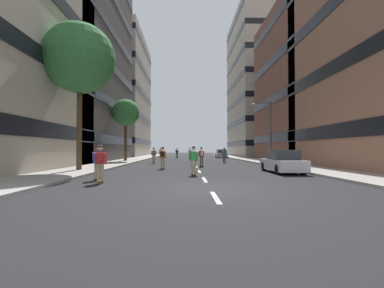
{
  "coord_description": "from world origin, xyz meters",
  "views": [
    {
      "loc": [
        -0.99,
        -10.68,
        1.58
      ],
      "look_at": [
        0.0,
        28.79,
        2.34
      ],
      "focal_mm": 24.81,
      "sensor_mm": 36.0,
      "label": 1
    }
  ],
  "objects_px": {
    "skater_2": "(160,153)",
    "skater_8": "(201,155)",
    "street_tree_mid": "(80,59)",
    "skater_1": "(100,161)",
    "parked_car_near": "(221,154)",
    "skater_6": "(154,154)",
    "street_tree_near": "(126,113)",
    "skater_4": "(194,159)",
    "skater_7": "(98,161)",
    "parked_car_mid": "(282,162)",
    "streetlamp_right": "(267,125)",
    "skater_5": "(163,156)",
    "skater_9": "(177,152)",
    "skater_3": "(190,153)",
    "skater_0": "(224,154)"
  },
  "relations": [
    {
      "from": "skater_3",
      "to": "skater_5",
      "type": "bearing_deg",
      "value": -96.54
    },
    {
      "from": "parked_car_mid",
      "to": "skater_9",
      "type": "xyz_separation_m",
      "value": [
        -7.99,
        29.04,
        0.32
      ]
    },
    {
      "from": "skater_2",
      "to": "skater_8",
      "type": "height_order",
      "value": "same"
    },
    {
      "from": "skater_5",
      "to": "skater_6",
      "type": "height_order",
      "value": "same"
    },
    {
      "from": "skater_5",
      "to": "skater_9",
      "type": "bearing_deg",
      "value": 89.3
    },
    {
      "from": "skater_3",
      "to": "skater_6",
      "type": "xyz_separation_m",
      "value": [
        -4.23,
        -13.99,
        0.0
      ]
    },
    {
      "from": "parked_car_mid",
      "to": "skater_4",
      "type": "distance_m",
      "value": 6.19
    },
    {
      "from": "skater_6",
      "to": "skater_8",
      "type": "xyz_separation_m",
      "value": [
        4.93,
        -5.39,
        0.0
      ]
    },
    {
      "from": "streetlamp_right",
      "to": "skater_0",
      "type": "bearing_deg",
      "value": 143.54
    },
    {
      "from": "streetlamp_right",
      "to": "skater_3",
      "type": "height_order",
      "value": "streetlamp_right"
    },
    {
      "from": "parked_car_near",
      "to": "skater_6",
      "type": "relative_size",
      "value": 2.47
    },
    {
      "from": "skater_5",
      "to": "parked_car_near",
      "type": "bearing_deg",
      "value": 72.74
    },
    {
      "from": "streetlamp_right",
      "to": "skater_5",
      "type": "distance_m",
      "value": 13.06
    },
    {
      "from": "parked_car_near",
      "to": "skater_6",
      "type": "xyz_separation_m",
      "value": [
        -9.98,
        -18.43,
        0.32
      ]
    },
    {
      "from": "skater_1",
      "to": "skater_2",
      "type": "xyz_separation_m",
      "value": [
        -0.35,
        33.51,
        -0.03
      ]
    },
    {
      "from": "street_tree_mid",
      "to": "streetlamp_right",
      "type": "relative_size",
      "value": 1.59
    },
    {
      "from": "parked_car_mid",
      "to": "skater_1",
      "type": "distance_m",
      "value": 11.68
    },
    {
      "from": "skater_2",
      "to": "skater_7",
      "type": "distance_m",
      "value": 32.19
    },
    {
      "from": "skater_4",
      "to": "skater_6",
      "type": "bearing_deg",
      "value": 106.82
    },
    {
      "from": "skater_8",
      "to": "skater_9",
      "type": "relative_size",
      "value": 1.0
    },
    {
      "from": "skater_8",
      "to": "skater_9",
      "type": "height_order",
      "value": "same"
    },
    {
      "from": "skater_7",
      "to": "skater_8",
      "type": "distance_m",
      "value": 11.75
    },
    {
      "from": "parked_car_near",
      "to": "street_tree_mid",
      "type": "height_order",
      "value": "street_tree_mid"
    },
    {
      "from": "street_tree_mid",
      "to": "skater_1",
      "type": "relative_size",
      "value": 5.82
    },
    {
      "from": "skater_0",
      "to": "skater_7",
      "type": "distance_m",
      "value": 19.59
    },
    {
      "from": "skater_6",
      "to": "street_tree_near",
      "type": "bearing_deg",
      "value": 134.67
    },
    {
      "from": "streetlamp_right",
      "to": "street_tree_near",
      "type": "bearing_deg",
      "value": 161.88
    },
    {
      "from": "parked_car_near",
      "to": "street_tree_near",
      "type": "height_order",
      "value": "street_tree_near"
    },
    {
      "from": "street_tree_near",
      "to": "skater_5",
      "type": "relative_size",
      "value": 4.33
    },
    {
      "from": "skater_3",
      "to": "skater_7",
      "type": "relative_size",
      "value": 1.0
    },
    {
      "from": "skater_1",
      "to": "skater_5",
      "type": "xyz_separation_m",
      "value": [
        2.16,
        8.55,
        0.0
      ]
    },
    {
      "from": "street_tree_mid",
      "to": "skater_5",
      "type": "height_order",
      "value": "street_tree_mid"
    },
    {
      "from": "skater_3",
      "to": "skater_1",
      "type": "bearing_deg",
      "value": -98.7
    },
    {
      "from": "street_tree_mid",
      "to": "streetlamp_right",
      "type": "xyz_separation_m",
      "value": [
        16.25,
        9.16,
        -3.86
      ]
    },
    {
      "from": "street_tree_near",
      "to": "skater_4",
      "type": "bearing_deg",
      "value": -65.09
    },
    {
      "from": "street_tree_mid",
      "to": "skater_1",
      "type": "distance_m",
      "value": 10.12
    },
    {
      "from": "skater_0",
      "to": "skater_5",
      "type": "height_order",
      "value": "same"
    },
    {
      "from": "streetlamp_right",
      "to": "skater_5",
      "type": "xyz_separation_m",
      "value": [
        -10.55,
        -7.04,
        -3.12
      ]
    },
    {
      "from": "street_tree_mid",
      "to": "skater_5",
      "type": "bearing_deg",
      "value": 20.47
    },
    {
      "from": "streetlamp_right",
      "to": "skater_9",
      "type": "relative_size",
      "value": 3.65
    },
    {
      "from": "skater_7",
      "to": "parked_car_mid",
      "type": "bearing_deg",
      "value": 19.31
    },
    {
      "from": "skater_2",
      "to": "skater_7",
      "type": "relative_size",
      "value": 1.0
    },
    {
      "from": "street_tree_mid",
      "to": "streetlamp_right",
      "type": "distance_m",
      "value": 19.05
    },
    {
      "from": "street_tree_near",
      "to": "skater_8",
      "type": "distance_m",
      "value": 13.98
    },
    {
      "from": "skater_4",
      "to": "parked_car_mid",
      "type": "bearing_deg",
      "value": 14.04
    },
    {
      "from": "streetlamp_right",
      "to": "skater_1",
      "type": "distance_m",
      "value": 20.35
    },
    {
      "from": "skater_8",
      "to": "parked_car_mid",
      "type": "bearing_deg",
      "value": -51.11
    },
    {
      "from": "parked_car_near",
      "to": "street_tree_near",
      "type": "xyz_separation_m",
      "value": [
        -14.0,
        -14.37,
        5.4
      ]
    },
    {
      "from": "parked_car_near",
      "to": "skater_6",
      "type": "distance_m",
      "value": 20.96
    },
    {
      "from": "skater_0",
      "to": "skater_4",
      "type": "height_order",
      "value": "same"
    }
  ]
}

